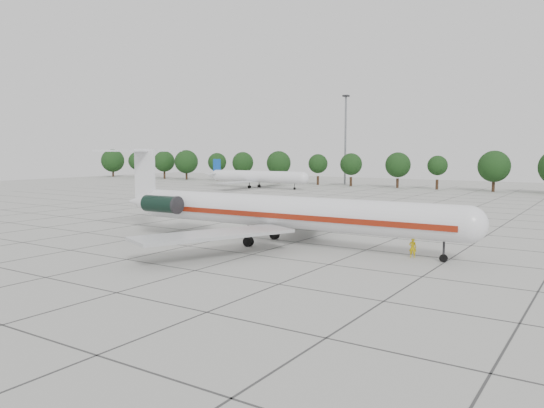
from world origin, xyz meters
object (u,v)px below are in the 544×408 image
at_px(ground_crew, 413,248).
at_px(floodlight_mast, 345,134).
at_px(bg_airliner_b, 257,177).
at_px(main_airliner, 267,210).

height_order(ground_crew, floodlight_mast, floodlight_mast).
distance_m(ground_crew, floodlight_mast, 107.09).
height_order(bg_airliner_b, floodlight_mast, floodlight_mast).
height_order(main_airliner, ground_crew, main_airliner).
bearing_deg(main_airliner, floodlight_mast, 109.11).
relative_size(main_airliner, bg_airliner_b, 1.49).
bearing_deg(main_airliner, bg_airliner_b, 123.87).
bearing_deg(floodlight_mast, ground_crew, -61.33).
xyz_separation_m(bg_airliner_b, floodlight_mast, (12.30, 26.95, 11.37)).
xyz_separation_m(main_airliner, floodlight_mast, (-35.79, 94.22, 10.81)).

